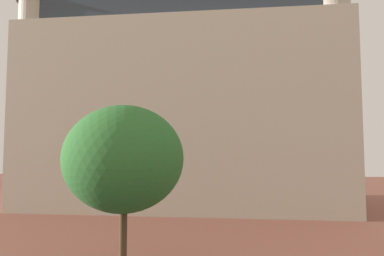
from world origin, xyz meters
The scene contains 2 objects.
landmark_building centered at (-2.92, 31.98, 10.00)m, with size 29.26×12.66×34.92m.
tree_curb_far centered at (-2.73, 12.83, 4.89)m, with size 4.76×4.76×7.04m.
Camera 1 is at (1.43, 0.11, 5.20)m, focal length 30.62 mm.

